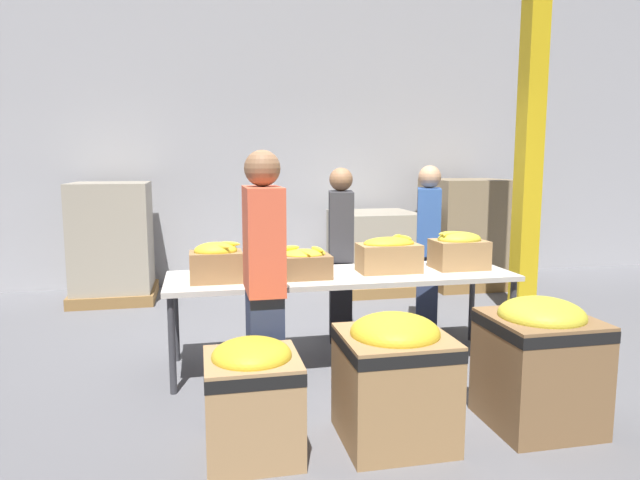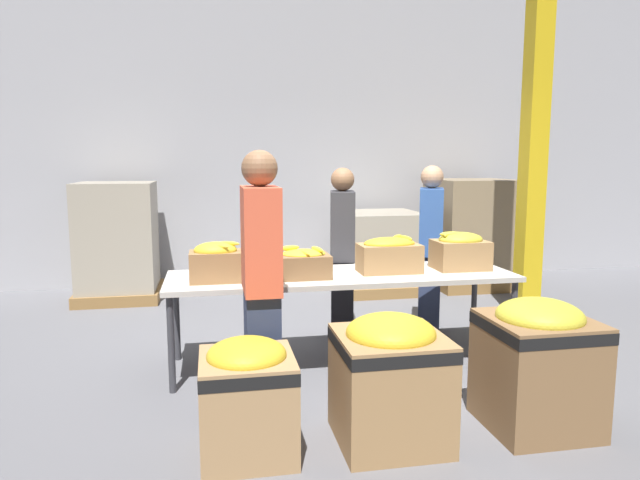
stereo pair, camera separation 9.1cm
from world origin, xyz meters
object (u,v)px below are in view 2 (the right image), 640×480
object	(u,v)px
donation_bin_1	(390,375)
donation_bin_2	(537,360)
banana_box_1	(304,263)
volunteer_0	(430,250)
support_pillar	(535,125)
pallet_stack_0	(118,242)
pallet_stack_1	(472,234)
banana_box_3	(460,250)
pallet_stack_2	(378,252)
donation_bin_0	(247,394)
banana_box_0	(216,261)
banana_box_2	(389,254)
volunteer_2	(342,255)
volunteer_1	(261,285)
sorting_table	(342,279)

from	to	relation	value
donation_bin_1	donation_bin_2	xyz separation A→B (m)	(0.95, 0.00, 0.03)
banana_box_1	volunteer_0	bearing A→B (deg)	30.53
donation_bin_1	support_pillar	xyz separation A→B (m)	(2.21, 2.24, 1.59)
volunteer_0	pallet_stack_0	distance (m)	3.71
pallet_stack_1	banana_box_3	bearing A→B (deg)	-117.61
banana_box_1	donation_bin_2	distance (m)	1.82
banana_box_1	pallet_stack_2	world-z (taller)	pallet_stack_2
pallet_stack_0	donation_bin_0	bearing A→B (deg)	-72.18
banana_box_3	support_pillar	xyz separation A→B (m)	(1.18, 0.91, 1.09)
banana_box_0	donation_bin_0	bearing A→B (deg)	-83.05
donation_bin_0	support_pillar	world-z (taller)	support_pillar
banana_box_0	pallet_stack_1	world-z (taller)	pallet_stack_1
banana_box_3	donation_bin_0	xyz separation A→B (m)	(-1.86, -1.33, -0.55)
support_pillar	pallet_stack_2	xyz separation A→B (m)	(-1.13, 1.62, -1.51)
banana_box_2	volunteer_2	xyz separation A→B (m)	(-0.24, 0.66, -0.11)
volunteer_1	volunteer_0	bearing A→B (deg)	-49.52
banana_box_0	volunteer_2	world-z (taller)	volunteer_2
pallet_stack_2	banana_box_2	bearing A→B (deg)	-104.73
sorting_table	pallet_stack_1	bearing A→B (deg)	47.55
volunteer_1	volunteer_2	xyz separation A→B (m)	(0.87, 1.42, -0.07)
volunteer_2	pallet_stack_1	xyz separation A→B (m)	(2.20, 1.92, -0.10)
pallet_stack_2	volunteer_1	bearing A→B (deg)	-118.19
banana_box_1	support_pillar	xyz separation A→B (m)	(2.52, 1.00, 1.14)
volunteer_2	donation_bin_0	world-z (taller)	volunteer_2
volunteer_2	banana_box_1	bearing A→B (deg)	-21.93
banana_box_1	banana_box_2	distance (m)	0.72
banana_box_1	support_pillar	size ratio (longest dim) A/B	0.10
donation_bin_0	donation_bin_2	size ratio (longest dim) A/B	0.82
volunteer_0	donation_bin_1	bearing A→B (deg)	-5.87
volunteer_2	donation_bin_1	size ratio (longest dim) A/B	2.07
banana_box_1	support_pillar	world-z (taller)	support_pillar
banana_box_2	donation_bin_1	distance (m)	1.46
banana_box_0	banana_box_2	bearing A→B (deg)	3.47
pallet_stack_2	pallet_stack_1	bearing A→B (deg)	1.20
support_pillar	pallet_stack_0	distance (m)	4.83
banana_box_0	pallet_stack_2	distance (m)	3.37
pallet_stack_2	banana_box_3	bearing A→B (deg)	-91.05
banana_box_3	pallet_stack_1	size ratio (longest dim) A/B	0.31
donation_bin_1	support_pillar	world-z (taller)	support_pillar
banana_box_1	pallet_stack_1	xyz separation A→B (m)	(2.68, 2.65, -0.17)
pallet_stack_0	banana_box_3	bearing A→B (deg)	-40.05
banana_box_0	donation_bin_2	size ratio (longest dim) A/B	0.47
banana_box_0	banana_box_3	xyz separation A→B (m)	(2.01, 0.11, 0.01)
sorting_table	donation_bin_1	bearing A→B (deg)	-90.53
banana_box_1	banana_box_2	size ratio (longest dim) A/B	0.81
volunteer_0	banana_box_3	bearing A→B (deg)	19.69
volunteer_0	donation_bin_1	world-z (taller)	volunteer_0
pallet_stack_1	pallet_stack_2	xyz separation A→B (m)	(-1.29, -0.03, -0.20)
donation_bin_0	donation_bin_2	xyz separation A→B (m)	(1.78, 0.00, 0.07)
pallet_stack_1	support_pillar	bearing A→B (deg)	-95.56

